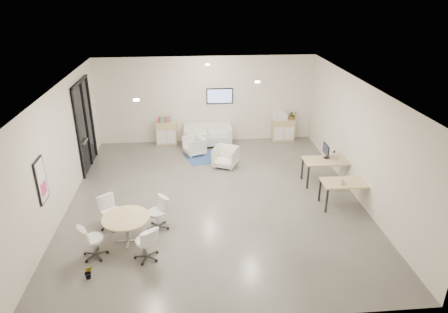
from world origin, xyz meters
name	(u,v)px	position (x,y,z in m)	size (l,w,h in m)	color
room_shell	(214,146)	(0.00, 0.00, 1.60)	(9.60, 10.60, 4.80)	#514F4A
glass_door	(85,123)	(-3.95, 2.51, 1.50)	(0.09, 1.90, 2.85)	black
artwork	(41,181)	(-3.97, -1.60, 1.55)	(0.05, 0.54, 1.04)	black
wall_tv	(220,96)	(0.50, 4.46, 1.75)	(0.98, 0.06, 0.58)	black
ceiling_spots	(204,80)	(-0.20, 0.83, 3.18)	(3.14, 4.14, 0.03)	#FFEAC6
sideboard_left	(166,133)	(-1.52, 4.28, 0.42)	(0.76, 0.39, 0.85)	tan
sideboard_right	(283,130)	(2.91, 4.27, 0.42)	(0.84, 0.41, 0.84)	tan
books	(165,119)	(-1.56, 4.28, 0.96)	(0.44, 0.14, 0.22)	red
printer	(280,115)	(2.75, 4.27, 1.01)	(0.55, 0.48, 0.35)	white
loveseat	(208,136)	(0.01, 4.06, 0.35)	(1.74, 0.87, 0.65)	silver
blue_rug	(210,156)	(0.05, 2.92, 0.01)	(1.65, 1.10, 0.01)	navy
armchair_left	(194,145)	(-0.50, 3.20, 0.35)	(0.67, 0.63, 0.69)	silver
armchair_right	(225,156)	(0.49, 2.08, 0.37)	(0.72, 0.67, 0.74)	silver
desk_rear	(328,162)	(3.44, 0.64, 0.68)	(1.46, 0.75, 0.76)	tan
desk_front	(348,184)	(3.53, -0.72, 0.65)	(1.39, 0.72, 0.72)	tan
monitor	(326,151)	(3.40, 0.79, 0.99)	(0.20, 0.50, 0.44)	black
round_table	(126,220)	(-2.16, -1.88, 0.58)	(1.10, 1.10, 0.67)	tan
meeting_chairs	(127,227)	(-2.16, -1.88, 0.41)	(2.13, 2.13, 0.82)	white
plant_cabinet	(293,116)	(3.25, 4.25, 0.97)	(0.30, 0.33, 0.26)	#3F7F3F
plant_floor	(89,276)	(-2.80, -3.11, 0.07)	(0.17, 0.32, 0.14)	#3F7F3F
cup	(342,182)	(3.32, -0.85, 0.79)	(0.14, 0.11, 0.14)	white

